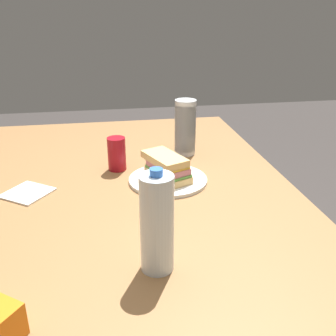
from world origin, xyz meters
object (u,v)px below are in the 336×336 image
(sandwich, at_px, (167,167))
(water_bottle_tall, at_px, (157,224))
(soda_can_red, at_px, (117,154))
(dining_table, at_px, (121,220))
(plastic_cup_stack, at_px, (185,127))
(paper_plate, at_px, (168,180))

(sandwich, distance_m, water_bottle_tall, 0.48)
(sandwich, height_order, soda_can_red, soda_can_red)
(dining_table, relative_size, plastic_cup_stack, 8.02)
(soda_can_red, bearing_deg, paper_plate, -129.28)
(water_bottle_tall, height_order, plastic_cup_stack, water_bottle_tall)
(dining_table, distance_m, water_bottle_tall, 0.40)
(dining_table, bearing_deg, sandwich, -55.57)
(paper_plate, height_order, plastic_cup_stack, plastic_cup_stack)
(dining_table, bearing_deg, soda_can_red, -1.25)
(water_bottle_tall, bearing_deg, soda_can_red, 6.06)
(dining_table, xyz_separation_m, sandwich, (0.12, -0.17, 0.12))
(sandwich, bearing_deg, soda_can_red, 50.73)
(dining_table, distance_m, sandwich, 0.24)
(dining_table, relative_size, soda_can_red, 14.53)
(sandwich, height_order, plastic_cup_stack, plastic_cup_stack)
(dining_table, xyz_separation_m, paper_plate, (0.11, -0.17, 0.08))
(dining_table, height_order, soda_can_red, soda_can_red)
(dining_table, distance_m, plastic_cup_stack, 0.50)
(dining_table, relative_size, sandwich, 8.85)
(sandwich, xyz_separation_m, plastic_cup_stack, (0.25, -0.12, 0.06))
(dining_table, height_order, plastic_cup_stack, plastic_cup_stack)
(water_bottle_tall, bearing_deg, paper_plate, -12.55)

